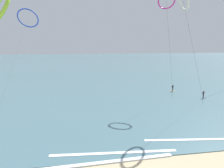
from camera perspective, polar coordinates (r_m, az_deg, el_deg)
The scene contains 10 objects.
sea_water at distance 120.06m, azimuth -6.64°, elevation 5.50°, with size 400.00×200.00×0.08m, color #476B75.
surfer_navy at distance 49.64m, azimuth 23.56°, elevation -2.70°, with size 1.40×0.72×1.70m.
surfer_amber at distance 54.03m, azimuth 16.16°, elevation -1.12°, with size 1.40×0.61×1.70m.
kite_cobalt at distance 58.28m, azimuth -21.82°, elevation 16.34°, with size 5.87×39.87×20.41m.
kite_magenta at distance 46.26m, azimuth 14.58°, elevation 21.07°, with size 6.89×7.09×21.94m.
kite_ivory at distance 37.05m, azimuth 18.83°, elevation 20.82°, with size 10.99×9.69×20.26m.
kite_lime at distance 29.33m, azimuth -28.19°, elevation 17.75°, with size 4.69×7.69×18.10m.
wave_crest_near at distance 22.49m, azimuth -8.96°, elevation -21.01°, with size 19.70×0.50×0.12m, color white.
wave_crest_mid at distance 24.22m, azimuth 0.53°, elevation -18.31°, with size 13.99×0.50×0.12m, color white.
wave_crest_far at distance 28.64m, azimuth 19.85°, elevation -14.11°, with size 10.85×0.50×0.12m, color white.
Camera 1 is at (-5.65, -14.09, 12.03)m, focal length 33.67 mm.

